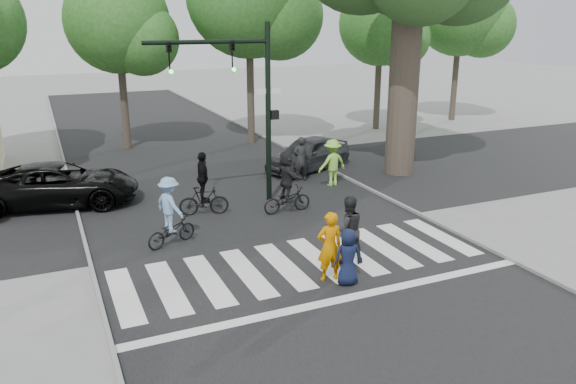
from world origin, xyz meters
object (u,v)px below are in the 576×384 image
(pedestrian_child, at_px, (348,257))
(pedestrian_adult, at_px, (348,230))
(car_suv, at_px, (59,185))
(cyclist_left, at_px, (170,216))
(cyclist_right, at_px, (287,185))
(car_grey, at_px, (308,153))
(cyclist_mid, at_px, (203,190))
(traffic_signal, at_px, (244,89))
(pedestrian_woman, at_px, (330,246))

(pedestrian_child, relative_size, pedestrian_adult, 0.77)
(car_suv, bearing_deg, cyclist_left, -140.07)
(cyclist_right, height_order, car_suv, cyclist_right)
(cyclist_left, relative_size, car_grey, 0.48)
(cyclist_mid, distance_m, cyclist_right, 2.69)
(traffic_signal, bearing_deg, cyclist_right, -56.65)
(pedestrian_child, height_order, car_grey, car_grey)
(cyclist_right, bearing_deg, cyclist_mid, 161.25)
(traffic_signal, height_order, cyclist_mid, traffic_signal)
(traffic_signal, xyz_separation_m, pedestrian_adult, (0.74, -5.63, -3.00))
(car_suv, relative_size, car_grey, 1.26)
(traffic_signal, bearing_deg, pedestrian_adult, -82.49)
(traffic_signal, distance_m, pedestrian_woman, 7.06)
(cyclist_left, height_order, cyclist_mid, cyclist_mid)
(pedestrian_adult, height_order, car_suv, pedestrian_adult)
(pedestrian_child, bearing_deg, pedestrian_adult, -112.28)
(traffic_signal, bearing_deg, cyclist_mid, -162.27)
(pedestrian_woman, relative_size, car_grey, 0.42)
(cyclist_left, bearing_deg, pedestrian_adult, -37.55)
(pedestrian_child, bearing_deg, car_suv, -50.03)
(pedestrian_adult, height_order, cyclist_mid, cyclist_mid)
(pedestrian_woman, height_order, cyclist_right, cyclist_right)
(car_suv, distance_m, car_grey, 9.82)
(traffic_signal, height_order, cyclist_right, traffic_signal)
(pedestrian_child, bearing_deg, cyclist_right, -91.44)
(pedestrian_woman, height_order, pedestrian_child, pedestrian_woman)
(traffic_signal, height_order, cyclist_left, traffic_signal)
(pedestrian_woman, distance_m, car_suv, 10.47)
(traffic_signal, xyz_separation_m, cyclist_mid, (-1.63, -0.52, -3.05))
(pedestrian_child, distance_m, cyclist_mid, 6.47)
(pedestrian_child, xyz_separation_m, car_suv, (-5.95, 9.18, 0.03))
(car_suv, height_order, car_grey, car_suv)
(pedestrian_woman, distance_m, pedestrian_adult, 1.19)
(pedestrian_woman, xyz_separation_m, cyclist_right, (1.09, 4.99, 0.06))
(traffic_signal, relative_size, car_suv, 1.16)
(traffic_signal, bearing_deg, pedestrian_child, -89.03)
(pedestrian_woman, height_order, car_grey, pedestrian_woman)
(traffic_signal, distance_m, car_grey, 6.04)
(traffic_signal, relative_size, cyclist_left, 3.04)
(cyclist_left, xyz_separation_m, cyclist_mid, (1.53, 2.10, -0.00))
(car_suv, bearing_deg, pedestrian_woman, -135.18)
(cyclist_mid, relative_size, car_suv, 0.40)
(pedestrian_adult, distance_m, cyclist_mid, 5.64)
(cyclist_mid, xyz_separation_m, cyclist_right, (2.55, -0.87, 0.07))
(traffic_signal, bearing_deg, cyclist_left, -140.32)
(cyclist_right, distance_m, car_suv, 7.76)
(traffic_signal, bearing_deg, car_suv, 157.38)
(cyclist_left, distance_m, car_suv, 5.72)
(pedestrian_woman, bearing_deg, pedestrian_child, 133.88)
(cyclist_mid, height_order, car_suv, cyclist_mid)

